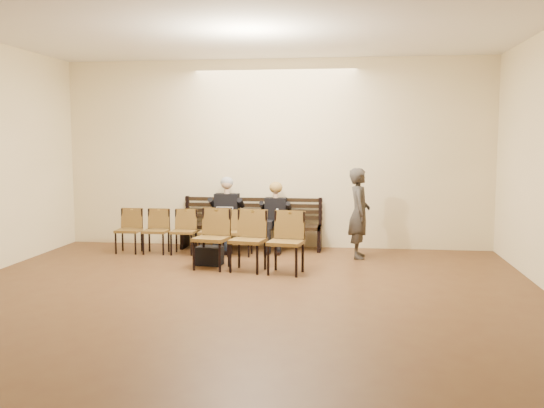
% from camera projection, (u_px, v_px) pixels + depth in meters
% --- Properties ---
extents(ground, '(10.00, 10.00, 0.00)m').
position_uv_depth(ground, '(218.00, 325.00, 6.57)').
color(ground, brown).
rests_on(ground, ground).
extents(room_walls, '(8.02, 10.01, 3.51)m').
position_uv_depth(room_walls, '(230.00, 94.00, 7.08)').
color(room_walls, '#FAE5B3').
rests_on(room_walls, ground).
extents(bench, '(2.60, 0.90, 0.45)m').
position_uv_depth(bench, '(251.00, 237.00, 11.18)').
color(bench, black).
rests_on(bench, ground).
extents(seated_man, '(0.54, 0.75, 1.31)m').
position_uv_depth(seated_man, '(226.00, 214.00, 11.08)').
color(seated_man, black).
rests_on(seated_man, ground).
extents(seated_woman, '(0.48, 0.67, 1.12)m').
position_uv_depth(seated_woman, '(275.00, 220.00, 10.97)').
color(seated_woman, black).
rests_on(seated_woman, ground).
extents(laptop, '(0.35, 0.29, 0.23)m').
position_uv_depth(laptop, '(223.00, 221.00, 10.86)').
color(laptop, silver).
rests_on(laptop, bench).
extents(water_bottle, '(0.09, 0.09, 0.24)m').
position_uv_depth(water_bottle, '(277.00, 222.00, 10.69)').
color(water_bottle, silver).
rests_on(water_bottle, bench).
extents(bag, '(0.44, 0.33, 0.30)m').
position_uv_depth(bag, '(210.00, 256.00, 9.75)').
color(bag, black).
rests_on(bag, ground).
extents(passerby, '(0.44, 0.66, 1.77)m').
position_uv_depth(passerby, '(359.00, 206.00, 10.27)').
color(passerby, '#332E2A').
rests_on(passerby, ground).
extents(chair_row_front, '(2.43, 0.43, 0.79)m').
position_uv_depth(chair_row_front, '(184.00, 232.00, 10.66)').
color(chair_row_front, brown).
rests_on(chair_row_front, ground).
extents(chair_row_back, '(1.76, 0.79, 0.95)m').
position_uv_depth(chair_row_back, '(248.00, 241.00, 9.25)').
color(chair_row_back, brown).
rests_on(chair_row_back, ground).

